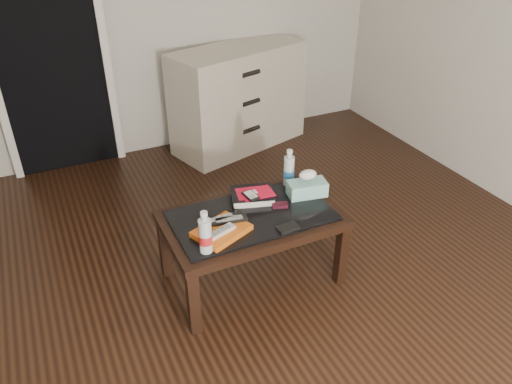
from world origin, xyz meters
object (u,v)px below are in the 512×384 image
(water_bottle_left, at_px, (205,232))
(tissue_box, at_px, (307,188))
(coffee_table, at_px, (252,224))
(dresser, at_px, (239,98))
(textbook, at_px, (252,196))
(water_bottle_right, at_px, (289,167))

(water_bottle_left, bearing_deg, tissue_box, 18.74)
(coffee_table, distance_m, water_bottle_left, 0.44)
(tissue_box, bearing_deg, coffee_table, -162.07)
(dresser, height_order, textbook, dresser)
(coffee_table, bearing_deg, water_bottle_left, -150.42)
(textbook, xyz_separation_m, tissue_box, (0.32, -0.10, 0.02))
(water_bottle_left, relative_size, tissue_box, 1.03)
(coffee_table, distance_m, water_bottle_right, 0.45)
(coffee_table, relative_size, tissue_box, 4.35)
(textbook, bearing_deg, tissue_box, -0.15)
(water_bottle_right, bearing_deg, tissue_box, -76.56)
(dresser, xyz_separation_m, tissue_box, (-0.30, -1.70, 0.06))
(coffee_table, bearing_deg, textbook, 63.96)
(coffee_table, bearing_deg, dresser, 68.54)
(coffee_table, relative_size, textbook, 4.00)
(coffee_table, relative_size, water_bottle_right, 4.20)
(water_bottle_right, relative_size, tissue_box, 1.03)
(water_bottle_left, distance_m, water_bottle_right, 0.81)
(tissue_box, bearing_deg, dresser, 90.34)
(coffee_table, distance_m, tissue_box, 0.41)
(tissue_box, bearing_deg, textbook, 172.78)
(coffee_table, bearing_deg, tissue_box, 7.64)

